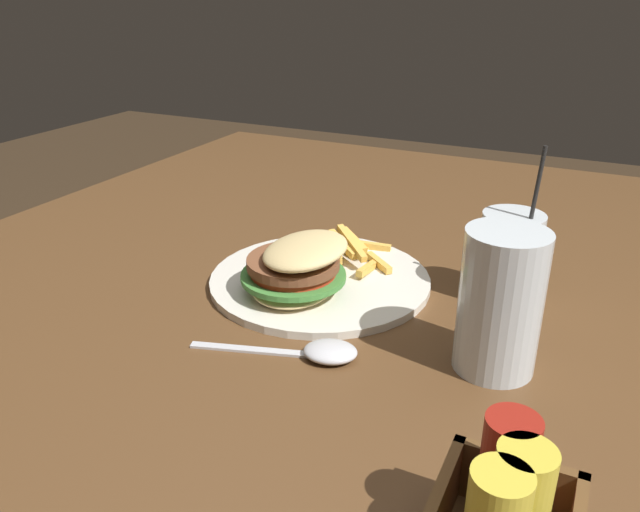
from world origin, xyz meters
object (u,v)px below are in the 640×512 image
object	(u,v)px
meal_plate_near	(310,272)
juice_glass	(509,259)
beer_glass	(500,304)
spoon	(323,351)

from	to	relation	value
meal_plate_near	juice_glass	distance (m)	0.24
beer_glass	juice_glass	distance (m)	0.16
meal_plate_near	juice_glass	xyz separation A→B (m)	(-0.09, 0.23, 0.03)
meal_plate_near	spoon	distance (m)	0.16
juice_glass	spoon	xyz separation A→B (m)	(0.22, -0.14, -0.04)
beer_glass	juice_glass	xyz separation A→B (m)	(-0.16, -0.02, -0.02)
meal_plate_near	beer_glass	distance (m)	0.26
beer_glass	juice_glass	bearing A→B (deg)	-173.51
meal_plate_near	juice_glass	bearing A→B (deg)	111.20
meal_plate_near	beer_glass	xyz separation A→B (m)	(0.07, 0.24, 0.05)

